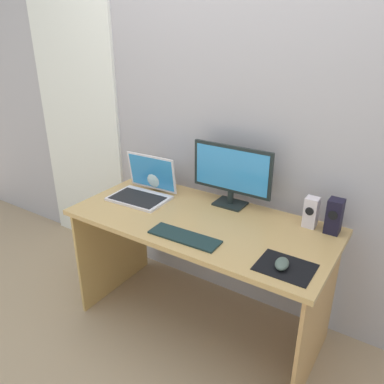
{
  "coord_description": "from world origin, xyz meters",
  "views": [
    {
      "loc": [
        0.99,
        -1.6,
        1.73
      ],
      "look_at": [
        -0.05,
        -0.02,
        0.9
      ],
      "focal_mm": 35.89,
      "sensor_mm": 36.0,
      "label": 1
    }
  ],
  "objects_px": {
    "monitor": "(231,173)",
    "keyboard_external": "(184,237)",
    "speaker_right": "(334,216)",
    "speaker_near_monitor": "(311,212)",
    "fishbowl": "(160,175)",
    "laptop": "(143,189)",
    "mouse": "(282,264)"
  },
  "relations": [
    {
      "from": "monitor",
      "to": "keyboard_external",
      "type": "relative_size",
      "value": 1.31
    },
    {
      "from": "speaker_right",
      "to": "laptop",
      "type": "relative_size",
      "value": 0.51
    },
    {
      "from": "keyboard_external",
      "to": "speaker_right",
      "type": "bearing_deg",
      "value": 35.69
    },
    {
      "from": "fishbowl",
      "to": "keyboard_external",
      "type": "relative_size",
      "value": 0.49
    },
    {
      "from": "keyboard_external",
      "to": "monitor",
      "type": "bearing_deg",
      "value": 86.94
    },
    {
      "from": "laptop",
      "to": "keyboard_external",
      "type": "relative_size",
      "value": 0.96
    },
    {
      "from": "monitor",
      "to": "fishbowl",
      "type": "bearing_deg",
      "value": -177.67
    },
    {
      "from": "fishbowl",
      "to": "keyboard_external",
      "type": "bearing_deg",
      "value": -42.26
    },
    {
      "from": "monitor",
      "to": "keyboard_external",
      "type": "distance_m",
      "value": 0.51
    },
    {
      "from": "keyboard_external",
      "to": "mouse",
      "type": "height_order",
      "value": "mouse"
    },
    {
      "from": "monitor",
      "to": "mouse",
      "type": "xyz_separation_m",
      "value": [
        0.5,
        -0.45,
        -0.18
      ]
    },
    {
      "from": "mouse",
      "to": "laptop",
      "type": "bearing_deg",
      "value": 155.71
    },
    {
      "from": "laptop",
      "to": "keyboard_external",
      "type": "distance_m",
      "value": 0.57
    },
    {
      "from": "mouse",
      "to": "monitor",
      "type": "bearing_deg",
      "value": 127.78
    },
    {
      "from": "laptop",
      "to": "fishbowl",
      "type": "xyz_separation_m",
      "value": [
        -0.0,
        0.17,
        0.04
      ]
    },
    {
      "from": "speaker_right",
      "to": "speaker_near_monitor",
      "type": "xyz_separation_m",
      "value": [
        -0.12,
        -0.0,
        -0.01
      ]
    },
    {
      "from": "monitor",
      "to": "speaker_near_monitor",
      "type": "xyz_separation_m",
      "value": [
        0.48,
        -0.0,
        -0.12
      ]
    },
    {
      "from": "speaker_right",
      "to": "speaker_near_monitor",
      "type": "bearing_deg",
      "value": -180.0
    },
    {
      "from": "speaker_near_monitor",
      "to": "laptop",
      "type": "height_order",
      "value": "laptop"
    },
    {
      "from": "monitor",
      "to": "speaker_right",
      "type": "relative_size",
      "value": 2.67
    },
    {
      "from": "monitor",
      "to": "speaker_near_monitor",
      "type": "bearing_deg",
      "value": -0.58
    },
    {
      "from": "monitor",
      "to": "mouse",
      "type": "bearing_deg",
      "value": -42.23
    },
    {
      "from": "speaker_right",
      "to": "laptop",
      "type": "distance_m",
      "value": 1.12
    },
    {
      "from": "monitor",
      "to": "keyboard_external",
      "type": "xyz_separation_m",
      "value": [
        -0.01,
        -0.47,
        -0.2
      ]
    },
    {
      "from": "speaker_near_monitor",
      "to": "laptop",
      "type": "bearing_deg",
      "value": -169.07
    },
    {
      "from": "keyboard_external",
      "to": "fishbowl",
      "type": "bearing_deg",
      "value": 136.05
    },
    {
      "from": "fishbowl",
      "to": "mouse",
      "type": "bearing_deg",
      "value": -23.21
    },
    {
      "from": "speaker_right",
      "to": "keyboard_external",
      "type": "bearing_deg",
      "value": -142.62
    },
    {
      "from": "laptop",
      "to": "keyboard_external",
      "type": "xyz_separation_m",
      "value": [
        0.49,
        -0.28,
        -0.05
      ]
    },
    {
      "from": "speaker_right",
      "to": "mouse",
      "type": "distance_m",
      "value": 0.46
    },
    {
      "from": "monitor",
      "to": "speaker_right",
      "type": "distance_m",
      "value": 0.61
    },
    {
      "from": "speaker_near_monitor",
      "to": "fishbowl",
      "type": "relative_size",
      "value": 0.89
    }
  ]
}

